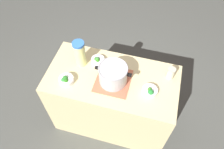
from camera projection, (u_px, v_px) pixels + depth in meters
name	position (u px, v px, depth m)	size (l,w,h in m)	color
ground_plane	(112.00, 118.00, 2.74)	(8.00, 8.00, 0.00)	#4C4F4A
counter_slab	(112.00, 101.00, 2.39)	(1.25, 0.63, 0.87)	#CCBC88
dish_cloth	(113.00, 81.00, 2.01)	(0.31, 0.33, 0.01)	#BD6346
cooking_pot	(113.00, 74.00, 1.93)	(0.33, 0.26, 0.18)	#B7B7BC
lemonade_pitcher	(80.00, 54.00, 2.03)	(0.11, 0.11, 0.28)	#E0EA91
mason_jar	(171.00, 73.00, 1.99)	(0.07, 0.07, 0.12)	beige
broccoli_bowl_front	(150.00, 91.00, 1.92)	(0.14, 0.14, 0.07)	silver
broccoli_bowl_center	(98.00, 60.00, 2.13)	(0.13, 0.13, 0.07)	silver
broccoli_bowl_back	(66.00, 80.00, 1.98)	(0.14, 0.14, 0.08)	silver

